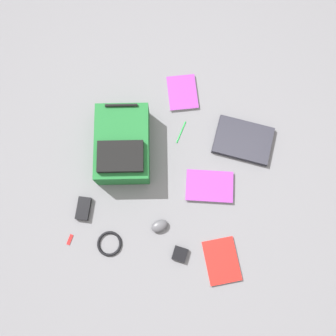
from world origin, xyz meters
TOP-DOWN VIEW (x-y plane):
  - ground_plane at (0.00, 0.00)m, footprint 4.16×4.16m
  - backpack at (-0.27, 0.09)m, footprint 0.35×0.47m
  - laptop at (0.42, 0.21)m, footprint 0.37×0.29m
  - book_red at (0.34, -0.49)m, footprint 0.24×0.28m
  - book_blue at (0.24, -0.08)m, footprint 0.28×0.19m
  - book_manual at (0.03, 0.48)m, footprint 0.22×0.26m
  - computer_mouse at (-0.01, -0.34)m, footprint 0.11×0.10m
  - cable_coil at (-0.28, -0.46)m, footprint 0.14×0.14m
  - power_brick at (-0.45, -0.29)m, footprint 0.07×0.13m
  - pen_black at (0.05, 0.23)m, footprint 0.05×0.14m
  - earbud_pouch at (0.11, -0.48)m, footprint 0.09×0.09m
  - usb_stick at (-0.50, -0.47)m, footprint 0.03×0.06m

SIDE VIEW (x-z plane):
  - ground_plane at x=0.00m, z-range 0.00..0.00m
  - usb_stick at x=-0.50m, z-range 0.00..0.01m
  - pen_black at x=0.05m, z-range 0.00..0.01m
  - book_red at x=0.34m, z-range 0.00..0.01m
  - cable_coil at x=-0.28m, z-range 0.00..0.01m
  - book_manual at x=0.03m, z-range 0.00..0.02m
  - book_blue at x=0.24m, z-range 0.00..0.02m
  - earbud_pouch at x=0.11m, z-range 0.00..0.03m
  - power_brick at x=-0.45m, z-range 0.00..0.03m
  - laptop at x=0.42m, z-range 0.00..0.03m
  - computer_mouse at x=-0.01m, z-range 0.00..0.04m
  - backpack at x=-0.27m, z-range -0.01..0.18m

